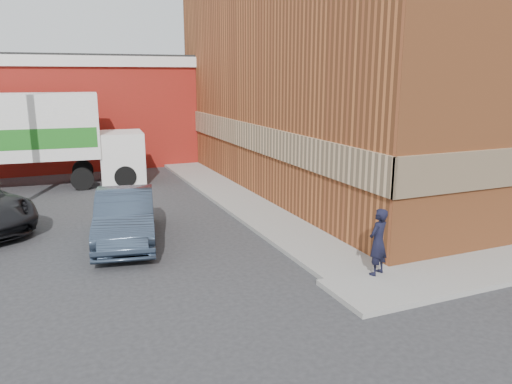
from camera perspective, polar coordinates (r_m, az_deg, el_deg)
name	(u,v)px	position (r m, az deg, el deg)	size (l,w,h in m)	color
ground	(335,281)	(11.78, 9.03, -10.03)	(90.00, 90.00, 0.00)	#28282B
brick_building	(396,73)	(23.11, 15.75, 12.91)	(14.25, 18.25, 9.36)	#A6562A
sidewalk_west	(227,193)	(19.77, -3.34, -0.13)	(1.80, 18.00, 0.12)	gray
warehouse	(39,110)	(29.17, -23.56, 8.60)	(16.30, 8.30, 5.60)	maroon
man	(378,242)	(11.78, 13.78, -5.55)	(0.57, 0.38, 1.57)	black
sedan	(125,217)	(14.48, -14.70, -2.77)	(1.56, 4.47, 1.47)	#313F52
box_truck	(42,134)	(22.50, -23.29, 6.10)	(8.06, 3.02, 3.89)	white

